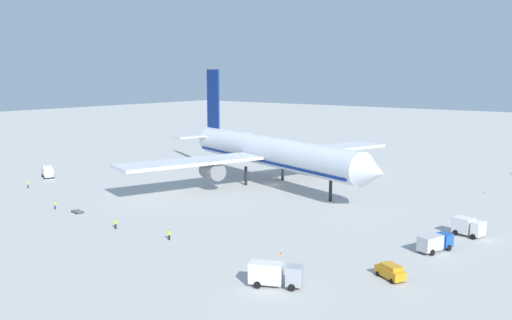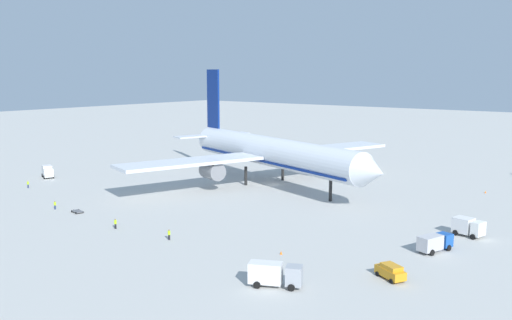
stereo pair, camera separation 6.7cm
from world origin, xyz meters
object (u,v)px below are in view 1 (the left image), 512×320
object	(u,v)px
service_van	(391,271)
airliner	(269,152)
service_truck_1	(435,242)
ground_worker_2	(55,205)
traffic_cone_1	(307,156)
ground_worker_0	(28,184)
traffic_cone_2	(281,253)
ground_worker_1	(169,235)
service_truck_0	(275,274)
service_truck_3	(47,171)
baggage_cart_0	(77,211)
traffic_cone_0	(485,192)
ground_worker_3	(116,224)
service_truck_2	(468,226)

from	to	relation	value
service_van	airliner	bearing A→B (deg)	140.55
service_truck_1	ground_worker_2	bearing A→B (deg)	-163.92
airliner	traffic_cone_1	world-z (taller)	airliner
ground_worker_0	traffic_cone_2	xyz separation A→B (m)	(73.82, -3.25, -0.61)
service_van	traffic_cone_1	distance (m)	105.78
traffic_cone_2	traffic_cone_1	bearing A→B (deg)	120.15
airliner	ground_worker_1	bearing A→B (deg)	-72.76
service_truck_0	traffic_cone_2	world-z (taller)	service_truck_0
service_truck_3	traffic_cone_1	distance (m)	77.85
baggage_cart_0	ground_worker_0	world-z (taller)	ground_worker_0
traffic_cone_0	ground_worker_3	bearing A→B (deg)	-121.50
ground_worker_1	service_truck_1	bearing A→B (deg)	29.32
airliner	ground_worker_0	distance (m)	56.47
service_truck_1	service_van	size ratio (longest dim) A/B	1.36
ground_worker_3	service_truck_3	bearing A→B (deg)	159.33
ground_worker_0	ground_worker_2	world-z (taller)	ground_worker_0
ground_worker_3	service_truck_1	bearing A→B (deg)	24.01
service_truck_2	ground_worker_2	distance (m)	75.97
service_truck_0	baggage_cart_0	distance (m)	51.95
traffic_cone_2	traffic_cone_0	bearing A→B (deg)	79.34
ground_worker_0	traffic_cone_2	distance (m)	73.90
service_truck_0	traffic_cone_1	distance (m)	109.29
service_truck_1	service_truck_3	distance (m)	99.29
service_truck_1	traffic_cone_1	size ratio (longest dim) A/B	11.69
service_truck_3	ground_worker_1	xyz separation A→B (m)	(63.66, -18.35, -0.75)
service_truck_3	traffic_cone_2	distance (m)	83.03
service_truck_0	traffic_cone_0	distance (m)	73.08
ground_worker_2	baggage_cart_0	bearing A→B (deg)	10.66
ground_worker_0	traffic_cone_1	world-z (taller)	ground_worker_0
airliner	ground_worker_0	size ratio (longest dim) A/B	41.77
service_truck_1	traffic_cone_0	world-z (taller)	service_truck_1
baggage_cart_0	traffic_cone_0	xyz separation A→B (m)	(56.65, 65.71, 0.01)
service_truck_1	service_truck_2	world-z (taller)	service_truck_2
ground_worker_3	ground_worker_2	bearing A→B (deg)	175.60
service_truck_0	ground_worker_0	distance (m)	81.51
ground_worker_0	ground_worker_2	bearing A→B (deg)	-18.72
airliner	ground_worker_0	world-z (taller)	airliner
service_truck_2	traffic_cone_1	xyz separation A→B (m)	(-67.36, 57.42, -1.33)
service_truck_0	service_van	bearing A→B (deg)	47.45
service_truck_0	ground_worker_2	xyz separation A→B (m)	(-57.14, 6.09, -0.83)
service_van	ground_worker_3	size ratio (longest dim) A/B	2.66
traffic_cone_0	traffic_cone_2	xyz separation A→B (m)	(-11.71, -62.19, 0.00)
ground_worker_2	traffic_cone_0	bearing A→B (deg)	46.96
service_van	ground_worker_1	xyz separation A→B (m)	(-35.11, -5.58, -0.16)
baggage_cart_0	traffic_cone_2	bearing A→B (deg)	4.48
service_truck_2	ground_worker_3	bearing A→B (deg)	-146.47
service_truck_3	ground_worker_2	world-z (taller)	service_truck_3
traffic_cone_2	baggage_cart_0	bearing A→B (deg)	-175.52
service_truck_0	traffic_cone_2	xyz separation A→B (m)	(-6.49, 10.69, -1.40)
service_van	ground_worker_3	distance (m)	47.50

